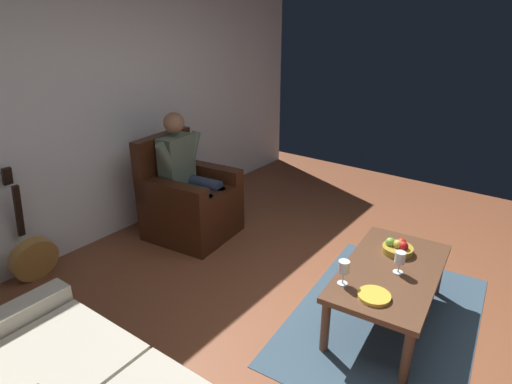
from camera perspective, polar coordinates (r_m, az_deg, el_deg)
ground_plane at (r=3.32m, az=14.22°, el=-16.69°), size 6.32×6.32×0.00m
wall_back at (r=4.36m, az=-18.38°, el=11.31°), size 5.61×0.06×2.59m
rug at (r=3.40m, az=16.87°, el=-15.95°), size 1.96×1.39×0.01m
armchair at (r=4.29m, az=-9.07°, el=-1.36°), size 0.82×0.85×1.01m
person_seated at (r=4.16m, az=-9.18°, el=2.63°), size 0.63×0.61×1.24m
coffee_table at (r=3.19m, az=17.63°, el=-10.70°), size 1.20×0.73×0.43m
guitar at (r=4.02m, az=-27.84°, el=-7.55°), size 0.38×0.25×0.98m
wine_glass_near at (r=3.08m, az=18.80°, el=-8.53°), size 0.07×0.07×0.16m
wine_glass_far at (r=2.86m, az=11.73°, el=-10.03°), size 0.07×0.07×0.17m
fruit_bowl at (r=3.35m, az=18.56°, el=-7.11°), size 0.22×0.22×0.11m
decorative_dish at (r=2.84m, az=15.61°, el=-13.33°), size 0.21×0.21×0.02m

